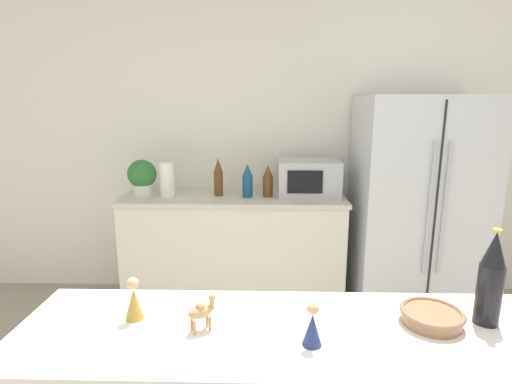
{
  "coord_description": "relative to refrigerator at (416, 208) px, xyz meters",
  "views": [
    {
      "loc": [
        -0.04,
        -0.7,
        1.65
      ],
      "look_at": [
        -0.1,
        1.41,
        1.18
      ],
      "focal_mm": 28.0,
      "sensor_mm": 36.0,
      "label": 1
    }
  ],
  "objects": [
    {
      "name": "microwave",
      "position": [
        -0.84,
        0.09,
        0.22
      ],
      "size": [
        0.48,
        0.37,
        0.28
      ],
      "color": "#B2B5BA",
      "rests_on": "back_counter"
    },
    {
      "name": "back_bottle_2",
      "position": [
        -1.32,
        -0.0,
        0.21
      ],
      "size": [
        0.08,
        0.08,
        0.27
      ],
      "color": "navy",
      "rests_on": "back_counter"
    },
    {
      "name": "camel_figurine",
      "position": [
        -1.37,
        -1.92,
        0.17
      ],
      "size": [
        0.09,
        0.08,
        0.11
      ],
      "color": "tan",
      "rests_on": "bar_counter"
    },
    {
      "name": "back_bottle_0",
      "position": [
        -1.16,
        0.02,
        0.2
      ],
      "size": [
        0.08,
        0.08,
        0.26
      ],
      "color": "brown",
      "rests_on": "back_counter"
    },
    {
      "name": "back_counter",
      "position": [
        -1.43,
        0.07,
        -0.39
      ],
      "size": [
        1.76,
        0.63,
        0.93
      ],
      "color": "silver",
      "rests_on": "ground_plane"
    },
    {
      "name": "potted_plant",
      "position": [
        -2.15,
        0.03,
        0.23
      ],
      "size": [
        0.23,
        0.23,
        0.29
      ],
      "color": "silver",
      "rests_on": "back_counter"
    },
    {
      "name": "fruit_bowl",
      "position": [
        -0.64,
        -1.86,
        0.13
      ],
      "size": [
        0.2,
        0.2,
        0.05
      ],
      "color": "#8C6647",
      "rests_on": "bar_counter"
    },
    {
      "name": "wise_man_figurine_crimson",
      "position": [
        -1.03,
        -1.99,
        0.16
      ],
      "size": [
        0.06,
        0.06,
        0.14
      ],
      "color": "navy",
      "rests_on": "bar_counter"
    },
    {
      "name": "wine_bottle",
      "position": [
        -0.46,
        -1.85,
        0.26
      ],
      "size": [
        0.08,
        0.08,
        0.32
      ],
      "color": "black",
      "rests_on": "bar_counter"
    },
    {
      "name": "paper_towel_roll",
      "position": [
        -1.94,
        -0.01,
        0.21
      ],
      "size": [
        0.11,
        0.11,
        0.27
      ],
      "color": "white",
      "rests_on": "back_counter"
    },
    {
      "name": "wall_back",
      "position": [
        -1.13,
        0.4,
        0.42
      ],
      "size": [
        8.0,
        0.06,
        2.55
      ],
      "color": "silver",
      "rests_on": "ground_plane"
    },
    {
      "name": "back_bottle_1",
      "position": [
        -1.33,
        0.15,
        0.19
      ],
      "size": [
        0.06,
        0.06,
        0.24
      ],
      "color": "#B2B7BC",
      "rests_on": "back_counter"
    },
    {
      "name": "wise_man_figurine_blue",
      "position": [
        -1.6,
        -1.85,
        0.17
      ],
      "size": [
        0.06,
        0.06,
        0.14
      ],
      "color": "#B28933",
      "rests_on": "bar_counter"
    },
    {
      "name": "back_bottle_3",
      "position": [
        -1.55,
        0.04,
        0.23
      ],
      "size": [
        0.07,
        0.07,
        0.31
      ],
      "color": "brown",
      "rests_on": "back_counter"
    },
    {
      "name": "refrigerator",
      "position": [
        0.0,
        0.0,
        0.0
      ],
      "size": [
        0.93,
        0.72,
        1.71
      ],
      "color": "silver",
      "rests_on": "ground_plane"
    }
  ]
}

